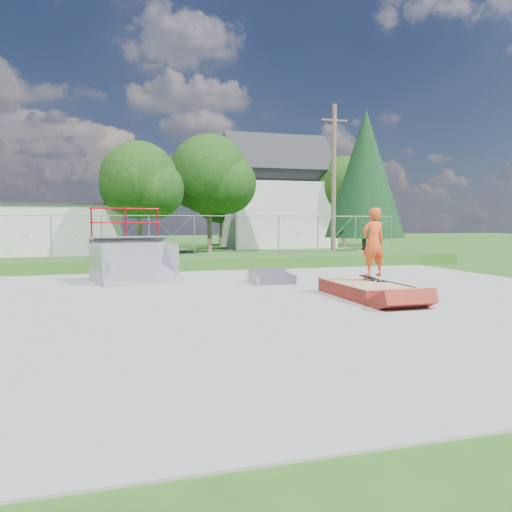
% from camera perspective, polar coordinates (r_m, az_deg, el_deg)
% --- Properties ---
extents(ground, '(120.00, 120.00, 0.00)m').
position_cam_1_polar(ground, '(12.50, 0.62, -5.37)').
color(ground, '#265819').
rests_on(ground, ground).
extents(concrete_pad, '(20.00, 16.00, 0.04)m').
position_cam_1_polar(concrete_pad, '(12.50, 0.62, -5.28)').
color(concrete_pad, '#959593').
rests_on(concrete_pad, ground).
extents(grass_berm, '(24.00, 3.00, 0.50)m').
position_cam_1_polar(grass_berm, '(21.68, -6.61, -0.75)').
color(grass_berm, '#265819').
rests_on(grass_berm, ground).
extents(grind_box, '(1.39, 2.82, 0.42)m').
position_cam_1_polar(grind_box, '(13.61, 12.10, -3.80)').
color(grind_box, maroon).
rests_on(grind_box, concrete_pad).
extents(quarter_pipe, '(2.95, 2.68, 2.49)m').
position_cam_1_polar(quarter_pipe, '(16.90, -13.69, 1.21)').
color(quarter_pipe, '#A0A4A8').
rests_on(quarter_pipe, concrete_pad).
extents(flat_bank_ramp, '(1.37, 1.46, 0.41)m').
position_cam_1_polar(flat_bank_ramp, '(16.25, 1.82, -2.48)').
color(flat_bank_ramp, '#A0A4A8').
rests_on(flat_bank_ramp, concrete_pad).
extents(skateboard, '(0.39, 0.82, 0.13)m').
position_cam_1_polar(skateboard, '(13.98, 13.21, -2.57)').
color(skateboard, black).
rests_on(skateboard, grind_box).
extents(skater, '(0.72, 0.50, 1.87)m').
position_cam_1_polar(skater, '(13.90, 13.27, 1.26)').
color(skater, '#E04D1B').
rests_on(skater, grind_box).
extents(chain_link_fence, '(20.00, 0.06, 1.80)m').
position_cam_1_polar(chain_link_fence, '(22.60, -7.05, 2.36)').
color(chain_link_fence, gray).
rests_on(chain_link_fence, grass_berm).
extents(utility_building_flat, '(10.00, 6.00, 3.00)m').
position_cam_1_polar(utility_building_flat, '(34.11, -23.61, 2.77)').
color(utility_building_flat, silver).
rests_on(utility_building_flat, ground).
extents(gable_house, '(8.40, 6.08, 8.94)m').
position_cam_1_polar(gable_house, '(39.88, 2.29, 6.58)').
color(gable_house, silver).
rests_on(gable_house, ground).
extents(utility_pole, '(0.24, 0.24, 8.00)m').
position_cam_1_polar(utility_pole, '(26.32, 8.87, 8.23)').
color(utility_pole, brown).
rests_on(utility_pole, ground).
extents(tree_left_near, '(4.76, 4.48, 6.65)m').
position_cam_1_polar(tree_left_near, '(29.78, -12.71, 8.14)').
color(tree_left_near, brown).
rests_on(tree_left_near, ground).
extents(tree_center, '(5.44, 5.12, 7.60)m').
position_cam_1_polar(tree_center, '(32.37, -4.80, 8.97)').
color(tree_center, brown).
rests_on(tree_center, ground).
extents(tree_right_far, '(5.10, 4.80, 7.12)m').
position_cam_1_polar(tree_right_far, '(39.92, 10.55, 7.53)').
color(tree_right_far, brown).
rests_on(tree_right_far, ground).
extents(tree_back_mid, '(4.08, 3.84, 5.70)m').
position_cam_1_polar(tree_back_mid, '(40.66, -3.65, 6.24)').
color(tree_back_mid, brown).
rests_on(tree_back_mid, ground).
extents(conifer_tree, '(5.04, 5.04, 9.10)m').
position_cam_1_polar(conifer_tree, '(32.88, 12.38, 9.17)').
color(conifer_tree, brown).
rests_on(conifer_tree, ground).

